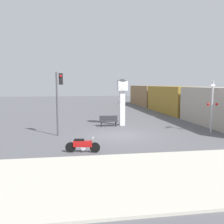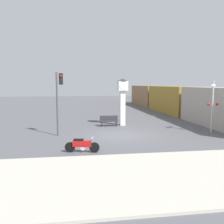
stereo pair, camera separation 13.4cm
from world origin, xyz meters
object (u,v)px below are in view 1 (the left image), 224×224
(motorcycle, at_px, (83,145))
(freight_train, at_px, (171,99))
(bench, at_px, (109,121))
(railroad_crossing_signal, at_px, (212,104))
(clock_tower, at_px, (122,95))
(traffic_light, at_px, (59,92))

(motorcycle, height_order, freight_train, freight_train)
(bench, bearing_deg, railroad_crossing_signal, -29.13)
(clock_tower, relative_size, railroad_crossing_signal, 1.05)
(motorcycle, relative_size, freight_train, 0.06)
(railroad_crossing_signal, xyz_separation_m, bench, (-7.32, 4.08, -1.66))
(traffic_light, xyz_separation_m, bench, (4.06, 3.40, -2.62))
(traffic_light, bearing_deg, motorcycle, -73.24)
(clock_tower, bearing_deg, traffic_light, -145.10)
(clock_tower, distance_m, bench, 2.62)
(motorcycle, xyz_separation_m, railroad_crossing_signal, (9.95, 4.09, 1.75))
(clock_tower, xyz_separation_m, freight_train, (8.27, 8.98, -1.06))
(motorcycle, height_order, railroad_crossing_signal, railroad_crossing_signal)
(traffic_light, bearing_deg, railroad_crossing_signal, -3.42)
(railroad_crossing_signal, bearing_deg, clock_tower, 143.99)
(clock_tower, height_order, bench, clock_tower)
(clock_tower, xyz_separation_m, traffic_light, (-5.33, -3.72, 0.35))
(freight_train, relative_size, railroad_crossing_signal, 8.50)
(motorcycle, bearing_deg, traffic_light, 118.00)
(freight_train, bearing_deg, clock_tower, -132.63)
(traffic_light, distance_m, railroad_crossing_signal, 11.44)
(railroad_crossing_signal, bearing_deg, bench, 150.87)
(motorcycle, bearing_deg, freight_train, 66.39)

